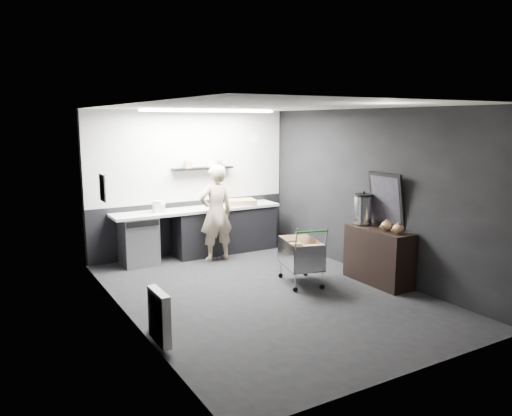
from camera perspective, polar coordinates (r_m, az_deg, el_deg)
floor at (r=7.45m, az=1.12°, el=-9.69°), size 5.50×5.50×0.00m
ceiling at (r=7.02m, az=1.19°, el=11.53°), size 5.50×5.50×0.00m
wall_back at (r=9.55m, az=-7.48°, el=2.92°), size 5.50×0.00×5.50m
wall_front at (r=5.02m, az=17.75°, el=-3.84°), size 5.50×0.00×5.50m
wall_left at (r=6.32m, az=-14.51°, el=-0.90°), size 0.00×5.50×5.50m
wall_right at (r=8.32m, az=13.00°, el=1.71°), size 0.00×5.50×5.50m
kitchen_wall_panel at (r=9.48m, az=-7.50°, el=5.91°), size 3.95×0.02×1.70m
dado_panel at (r=9.67m, az=-7.32°, el=-2.10°), size 3.95×0.02×1.00m
floating_shelf at (r=9.48m, az=-6.09°, el=4.54°), size 1.20×0.22×0.04m
wall_clock at (r=10.08m, az=-0.10°, el=7.93°), size 0.20×0.03×0.20m
poster at (r=7.54m, az=-17.14°, el=2.23°), size 0.02×0.30×0.40m
poster_red_band at (r=7.54m, az=-17.13°, el=2.76°), size 0.02×0.22×0.10m
radiator at (r=5.79m, az=-10.99°, el=-12.10°), size 0.10×0.50×0.60m
ceiling_strip at (r=8.65m, az=-5.32°, el=11.00°), size 2.40×0.20×0.04m
prep_counter at (r=9.45m, az=-5.82°, el=-2.61°), size 3.20×0.61×0.90m
person at (r=8.98m, az=-4.59°, el=-0.58°), size 0.64×0.42×1.74m
shopping_cart at (r=7.78m, az=5.13°, el=-5.44°), size 0.71×0.98×0.94m
sideboard at (r=8.01m, az=13.75°, el=-4.47°), size 0.49×1.15×1.72m
fire_extinguisher at (r=6.27m, az=-11.59°, el=-11.56°), size 0.14×0.14×0.47m
cardboard_box at (r=9.64m, az=-1.72°, el=0.68°), size 0.60×0.51×0.10m
pink_tub at (r=9.02m, az=-11.09°, el=0.17°), size 0.20×0.20×0.20m
white_container at (r=8.98m, az=-10.91°, el=-0.02°), size 0.21×0.19×0.16m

